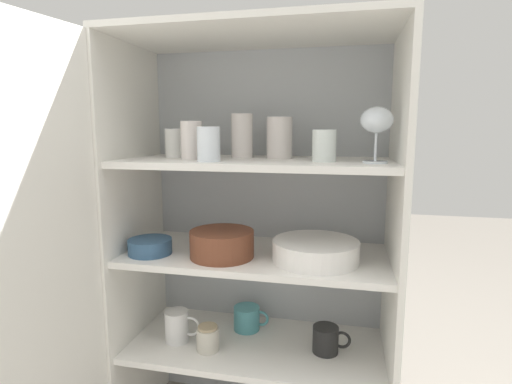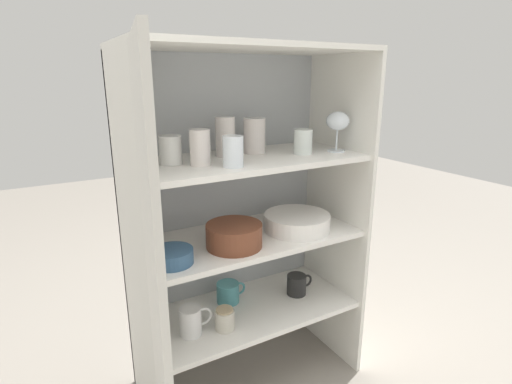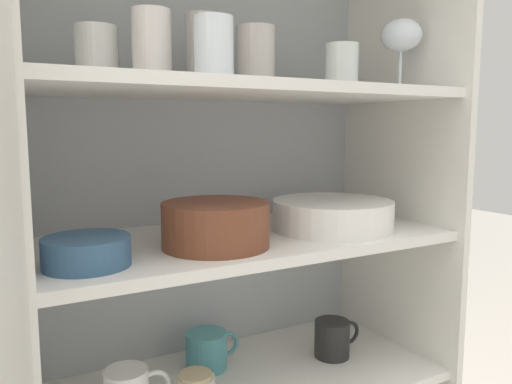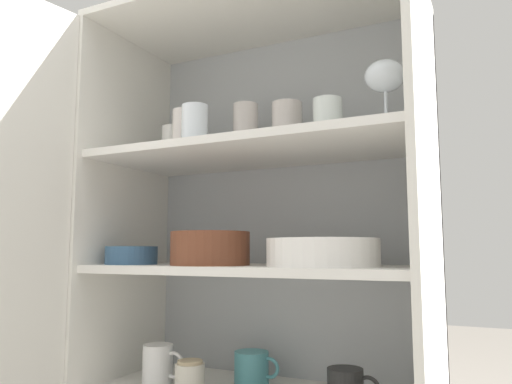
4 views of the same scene
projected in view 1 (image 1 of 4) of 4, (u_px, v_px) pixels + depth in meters
name	position (u px, v px, depth m)	size (l,w,h in m)	color
cupboard_back_panel	(268.00, 234.00, 1.45)	(0.85, 0.02, 1.28)	#B2B7BC
cupboard_side_left	(137.00, 241.00, 1.35)	(0.02, 0.41, 1.28)	white
cupboard_side_right	(393.00, 258.00, 1.17)	(0.02, 0.41, 1.28)	white
cupboard_top_panel	(256.00, 34.00, 1.16)	(0.85, 0.41, 0.02)	white
shelf_board_lower	(256.00, 346.00, 1.31)	(0.81, 0.37, 0.02)	white
shelf_board_middle	(256.00, 255.00, 1.27)	(0.81, 0.37, 0.02)	white
shelf_board_upper	(256.00, 163.00, 1.22)	(0.81, 0.37, 0.02)	white
cupboard_door	(32.00, 286.00, 0.97)	(0.09, 0.42, 1.28)	silver
tumbler_glass_0	(192.00, 140.00, 1.22)	(0.07, 0.07, 0.12)	silver
tumbler_glass_1	(280.00, 138.00, 1.26)	(0.08, 0.08, 0.13)	silver
tumbler_glass_2	(177.00, 143.00, 1.30)	(0.07, 0.07, 0.09)	white
tumbler_glass_3	(324.00, 146.00, 1.13)	(0.07, 0.07, 0.09)	white
tumbler_glass_4	(209.00, 144.00, 1.13)	(0.07, 0.07, 0.10)	white
tumbler_glass_5	(242.00, 136.00, 1.28)	(0.07, 0.07, 0.14)	silver
wine_glass_0	(377.00, 122.00, 1.06)	(0.09, 0.09, 0.15)	white
plate_stack_white	(316.00, 251.00, 1.18)	(0.25, 0.25, 0.06)	white
mixing_bowl_large	(222.00, 243.00, 1.22)	(0.20, 0.20, 0.08)	brown
serving_bowl_small	(150.00, 245.00, 1.25)	(0.14, 0.14, 0.05)	#33567A
coffee_mug_primary	(178.00, 326.00, 1.32)	(0.12, 0.08, 0.10)	white
coffee_mug_extra_1	(326.00, 339.00, 1.25)	(0.12, 0.08, 0.08)	black
coffee_mug_extra_2	(247.00, 318.00, 1.40)	(0.13, 0.09, 0.08)	teal
storage_jar	(208.00, 338.00, 1.27)	(0.07, 0.07, 0.08)	beige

